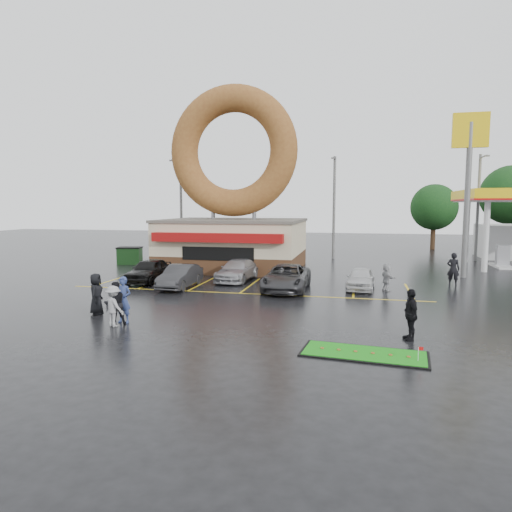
% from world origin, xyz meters
% --- Properties ---
extents(ground, '(120.00, 120.00, 0.00)m').
position_xyz_m(ground, '(0.00, 0.00, 0.00)').
color(ground, black).
rests_on(ground, ground).
extents(donut_shop, '(10.20, 8.70, 13.50)m').
position_xyz_m(donut_shop, '(-3.00, 12.97, 4.46)').
color(donut_shop, '#472B19').
rests_on(donut_shop, ground).
extents(shell_sign, '(2.20, 0.36, 10.60)m').
position_xyz_m(shell_sign, '(13.00, 12.00, 7.38)').
color(shell_sign, slate).
rests_on(shell_sign, ground).
extents(streetlight_left, '(0.40, 2.21, 9.00)m').
position_xyz_m(streetlight_left, '(-10.00, 19.92, 4.78)').
color(streetlight_left, slate).
rests_on(streetlight_left, ground).
extents(streetlight_mid, '(0.40, 2.21, 9.00)m').
position_xyz_m(streetlight_mid, '(4.00, 20.92, 4.78)').
color(streetlight_mid, slate).
rests_on(streetlight_mid, ground).
extents(streetlight_right, '(0.40, 2.21, 9.00)m').
position_xyz_m(streetlight_right, '(16.00, 21.92, 4.78)').
color(streetlight_right, slate).
rests_on(streetlight_right, ground).
extents(tree_far_c, '(6.30, 6.30, 9.00)m').
position_xyz_m(tree_far_c, '(22.00, 34.00, 5.84)').
color(tree_far_c, '#332114').
rests_on(tree_far_c, ground).
extents(tree_far_d, '(4.90, 4.90, 7.00)m').
position_xyz_m(tree_far_d, '(14.00, 32.00, 4.53)').
color(tree_far_d, '#332114').
rests_on(tree_far_d, ground).
extents(car_black, '(1.74, 4.27, 1.45)m').
position_xyz_m(car_black, '(-6.42, 5.74, 0.72)').
color(car_black, black).
rests_on(car_black, ground).
extents(car_dgrey, '(1.42, 4.03, 1.33)m').
position_xyz_m(car_dgrey, '(-3.77, 4.26, 0.66)').
color(car_dgrey, '#2A2A2C').
rests_on(car_dgrey, ground).
extents(car_silver, '(2.16, 4.65, 1.31)m').
position_xyz_m(car_silver, '(-1.22, 7.46, 0.66)').
color(car_silver, '#97979C').
rests_on(car_silver, ground).
extents(car_grey, '(2.43, 5.15, 1.42)m').
position_xyz_m(car_grey, '(2.31, 4.89, 0.71)').
color(car_grey, '#323134').
rests_on(car_grey, ground).
extents(car_white, '(1.71, 3.71, 1.23)m').
position_xyz_m(car_white, '(6.37, 6.03, 0.62)').
color(car_white, silver).
rests_on(car_white, ground).
extents(person_blue, '(0.72, 0.50, 1.88)m').
position_xyz_m(person_blue, '(-3.00, -3.62, 0.94)').
color(person_blue, navy).
rests_on(person_blue, ground).
extents(person_blackjkt, '(1.06, 1.06, 1.74)m').
position_xyz_m(person_blackjkt, '(-3.13, -4.03, 0.87)').
color(person_blackjkt, black).
rests_on(person_blackjkt, ground).
extents(person_hoodie, '(1.19, 0.97, 1.61)m').
position_xyz_m(person_hoodie, '(-3.09, -4.22, 0.81)').
color(person_hoodie, gray).
rests_on(person_hoodie, ground).
extents(person_bystander, '(0.76, 0.99, 1.79)m').
position_xyz_m(person_bystander, '(-4.89, -2.54, 0.90)').
color(person_bystander, black).
rests_on(person_bystander, ground).
extents(person_cameraman, '(0.68, 1.14, 1.82)m').
position_xyz_m(person_cameraman, '(8.04, -3.56, 0.91)').
color(person_cameraman, black).
rests_on(person_cameraman, ground).
extents(person_walker_near, '(0.95, 1.48, 1.53)m').
position_xyz_m(person_walker_near, '(7.76, 5.86, 0.76)').
color(person_walker_near, '#9B9B9E').
rests_on(person_walker_near, ground).
extents(person_walker_far, '(0.83, 0.67, 1.96)m').
position_xyz_m(person_walker_far, '(11.70, 8.55, 0.98)').
color(person_walker_far, black).
rests_on(person_walker_far, ground).
extents(dumpster, '(2.02, 1.57, 1.30)m').
position_xyz_m(dumpster, '(-11.86, 13.45, 0.65)').
color(dumpster, '#1B461B').
rests_on(dumpster, ground).
extents(putting_green, '(4.11, 2.11, 0.50)m').
position_xyz_m(putting_green, '(6.46, -5.57, 0.03)').
color(putting_green, black).
rests_on(putting_green, ground).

